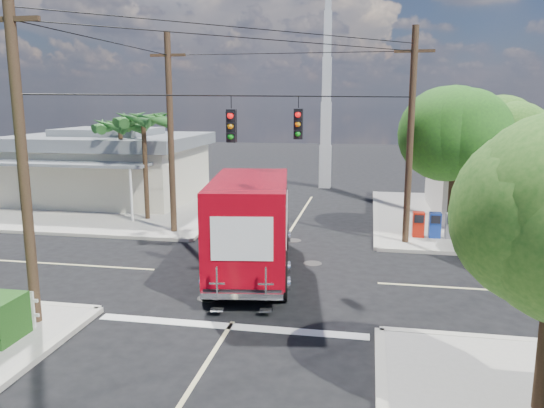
# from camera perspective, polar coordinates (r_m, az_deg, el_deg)

# --- Properties ---
(ground) EXTENTS (120.00, 120.00, 0.00)m
(ground) POSITION_cam_1_polar(r_m,az_deg,el_deg) (18.74, -1.12, -7.77)
(ground) COLOR black
(ground) RESTS_ON ground
(sidewalk_ne) EXTENTS (14.12, 14.12, 0.14)m
(sidewalk_ne) POSITION_cam_1_polar(r_m,az_deg,el_deg) (29.79, 24.43, -1.56)
(sidewalk_ne) COLOR #A29D92
(sidewalk_ne) RESTS_ON ground
(sidewalk_nw) EXTENTS (14.12, 14.12, 0.14)m
(sidewalk_nw) POSITION_cam_1_polar(r_m,az_deg,el_deg) (32.30, -16.33, -0.10)
(sidewalk_nw) COLOR #A29D92
(sidewalk_nw) RESTS_ON ground
(road_markings) EXTENTS (32.00, 32.00, 0.01)m
(road_markings) POSITION_cam_1_polar(r_m,az_deg,el_deg) (17.38, -2.11, -9.28)
(road_markings) COLOR beige
(road_markings) RESTS_ON ground
(building_ne) EXTENTS (11.80, 10.20, 4.50)m
(building_ne) POSITION_cam_1_polar(r_m,az_deg,el_deg) (30.89, 27.21, 2.87)
(building_ne) COLOR silver
(building_ne) RESTS_ON sidewalk_ne
(building_nw) EXTENTS (10.80, 10.20, 4.30)m
(building_nw) POSITION_cam_1_polar(r_m,az_deg,el_deg) (33.88, -17.02, 4.04)
(building_nw) COLOR beige
(building_nw) RESTS_ON sidewalk_nw
(radio_tower) EXTENTS (0.80, 0.80, 17.00)m
(radio_tower) POSITION_cam_1_polar(r_m,az_deg,el_deg) (37.51, 5.86, 10.33)
(radio_tower) COLOR silver
(radio_tower) RESTS_ON ground
(tree_ne_front) EXTENTS (4.21, 4.14, 6.66)m
(tree_ne_front) POSITION_cam_1_polar(r_m,az_deg,el_deg) (24.44, 19.16, 7.43)
(tree_ne_front) COLOR #422D1C
(tree_ne_front) RESTS_ON sidewalk_ne
(tree_ne_back) EXTENTS (3.77, 3.66, 5.82)m
(tree_ne_back) POSITION_cam_1_polar(r_m,az_deg,el_deg) (27.13, 23.87, 6.16)
(tree_ne_back) COLOR #422D1C
(tree_ne_back) RESTS_ON sidewalk_ne
(palm_nw_front) EXTENTS (3.01, 3.08, 5.59)m
(palm_nw_front) POSITION_cam_1_polar(r_m,az_deg,el_deg) (27.26, -13.68, 8.60)
(palm_nw_front) COLOR #422D1C
(palm_nw_front) RESTS_ON sidewalk_nw
(palm_nw_back) EXTENTS (3.01, 3.08, 5.19)m
(palm_nw_back) POSITION_cam_1_polar(r_m,az_deg,el_deg) (29.48, -16.04, 7.92)
(palm_nw_back) COLOR #422D1C
(palm_nw_back) RESTS_ON sidewalk_nw
(utility_poles) EXTENTS (12.00, 10.68, 9.00)m
(utility_poles) POSITION_cam_1_polar(r_m,az_deg,el_deg) (19.72, -4.77, 7.02)
(utility_poles) COLOR #473321
(utility_poles) RESTS_ON ground
(vending_boxes) EXTENTS (1.90, 0.50, 1.10)m
(vending_boxes) POSITION_cam_1_polar(r_m,az_deg,el_deg) (24.35, 17.10, -2.17)
(vending_boxes) COLOR #B5190A
(vending_boxes) RESTS_ON sidewalk_ne
(delivery_truck) EXTENTS (3.59, 8.29, 3.48)m
(delivery_truck) POSITION_cam_1_polar(r_m,az_deg,el_deg) (18.70, -2.25, -2.19)
(delivery_truck) COLOR black
(delivery_truck) RESTS_ON ground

